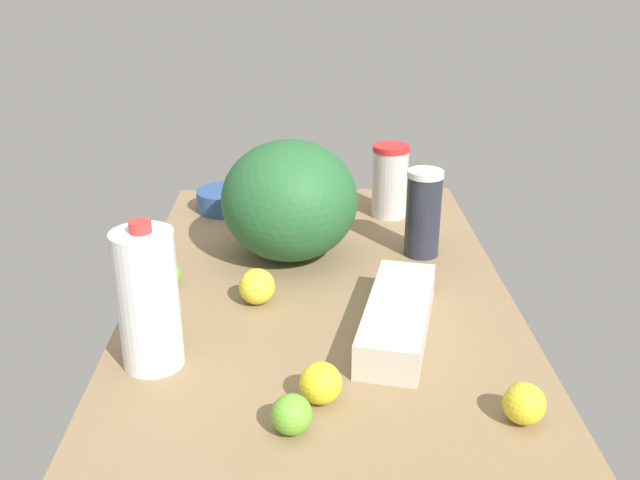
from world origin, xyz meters
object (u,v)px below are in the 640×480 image
(tumbler_cup, at_px, (390,181))
(lemon_beside_bowl, at_px, (257,286))
(egg_carton, at_px, (398,317))
(watermelon, at_px, (290,200))
(mixing_bowl, at_px, (225,200))
(lime_far_back, at_px, (168,273))
(lemon_by_jug, at_px, (321,383))
(lime_loose, at_px, (292,414))
(shaker_bottle, at_px, (423,213))
(lemon_near_front, at_px, (524,404))
(milk_jug, at_px, (148,300))

(tumbler_cup, relative_size, lemon_beside_bowl, 2.60)
(tumbler_cup, distance_m, egg_carton, 0.60)
(watermelon, relative_size, tumbler_cup, 1.61)
(mixing_bowl, bearing_deg, egg_carton, 30.20)
(lemon_beside_bowl, bearing_deg, lime_far_back, -113.17)
(lemon_beside_bowl, bearing_deg, watermelon, 164.63)
(tumbler_cup, bearing_deg, lemon_beside_bowl, -33.47)
(lemon_by_jug, bearing_deg, mixing_bowl, -164.78)
(mixing_bowl, bearing_deg, lime_loose, 11.48)
(lemon_by_jug, distance_m, lemon_beside_bowl, 0.34)
(shaker_bottle, xyz_separation_m, lime_far_back, (0.14, -0.54, -0.07))
(lemon_by_jug, xyz_separation_m, lime_far_back, (-0.40, -0.30, -0.01))
(tumbler_cup, height_order, lime_loose, tumbler_cup)
(shaker_bottle, height_order, watermelon, watermelon)
(lemon_near_front, xyz_separation_m, lime_far_back, (-0.46, -0.60, -0.00))
(lime_far_back, bearing_deg, watermelon, 119.92)
(shaker_bottle, relative_size, milk_jug, 0.77)
(milk_jug, height_order, lime_far_back, milk_jug)
(shaker_bottle, relative_size, lemon_near_front, 3.13)
(tumbler_cup, bearing_deg, lemon_near_front, 6.93)
(lemon_by_jug, height_order, lime_far_back, lemon_by_jug)
(mixing_bowl, bearing_deg, milk_jug, -3.76)
(egg_carton, bearing_deg, lemon_near_front, 44.74)
(mixing_bowl, height_order, lemon_beside_bowl, lemon_beside_bowl)
(milk_jug, distance_m, lemon_by_jug, 0.31)
(mixing_bowl, xyz_separation_m, lime_loose, (0.91, 0.19, 0.00))
(egg_carton, xyz_separation_m, lemon_near_front, (0.26, 0.15, -0.00))
(tumbler_cup, height_order, lemon_by_jug, tumbler_cup)
(watermelon, relative_size, lemon_beside_bowl, 4.20)
(watermelon, height_order, lemon_by_jug, watermelon)
(egg_carton, bearing_deg, milk_jug, -64.02)
(lemon_near_front, bearing_deg, egg_carton, -149.25)
(tumbler_cup, bearing_deg, shaker_bottle, 10.54)
(lemon_near_front, bearing_deg, tumbler_cup, -173.07)
(watermelon, xyz_separation_m, lemon_beside_bowl, (0.22, -0.06, -0.10))
(lemon_near_front, distance_m, lime_loose, 0.34)
(milk_jug, xyz_separation_m, lime_loose, (0.19, 0.23, -0.09))
(egg_carton, height_order, lemon_by_jug, lemon_by_jug)
(watermelon, xyz_separation_m, mixing_bowl, (-0.30, -0.17, -0.10))
(lemon_near_front, relative_size, lime_loose, 1.05)
(milk_jug, relative_size, tumbler_cup, 1.39)
(mixing_bowl, relative_size, lime_far_back, 2.73)
(shaker_bottle, bearing_deg, mixing_bowl, -122.09)
(tumbler_cup, bearing_deg, lime_loose, -15.35)
(mixing_bowl, relative_size, lemon_near_front, 2.36)
(tumbler_cup, relative_size, lemon_near_front, 2.94)
(egg_carton, distance_m, lime_loose, 0.33)
(lime_far_back, bearing_deg, shaker_bottle, 104.93)
(watermelon, bearing_deg, lemon_beside_bowl, -15.37)
(milk_jug, distance_m, tumbler_cup, 0.83)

